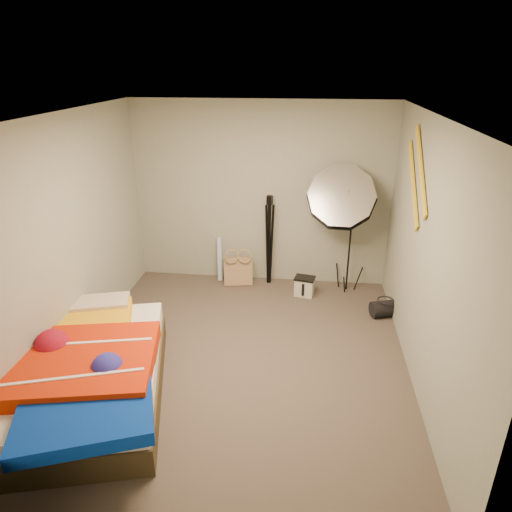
# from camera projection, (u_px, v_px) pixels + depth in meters

# --- Properties ---
(floor) EXTENTS (4.00, 4.00, 0.00)m
(floor) POSITION_uv_depth(u_px,v_px,m) (240.00, 359.00, 4.87)
(floor) COLOR #52483F
(floor) RESTS_ON ground
(ceiling) EXTENTS (4.00, 4.00, 0.00)m
(ceiling) POSITION_uv_depth(u_px,v_px,m) (236.00, 116.00, 3.89)
(ceiling) COLOR silver
(ceiling) RESTS_ON wall_back
(wall_back) EXTENTS (3.50, 0.00, 3.50)m
(wall_back) POSITION_uv_depth(u_px,v_px,m) (261.00, 195.00, 6.20)
(wall_back) COLOR gray
(wall_back) RESTS_ON floor
(wall_front) EXTENTS (3.50, 0.00, 3.50)m
(wall_front) POSITION_uv_depth(u_px,v_px,m) (184.00, 388.00, 2.55)
(wall_front) COLOR gray
(wall_front) RESTS_ON floor
(wall_left) EXTENTS (0.00, 4.00, 4.00)m
(wall_left) POSITION_uv_depth(u_px,v_px,m) (66.00, 243.00, 4.57)
(wall_left) COLOR gray
(wall_left) RESTS_ON floor
(wall_right) EXTENTS (0.00, 4.00, 4.00)m
(wall_right) POSITION_uv_depth(u_px,v_px,m) (426.00, 260.00, 4.19)
(wall_right) COLOR gray
(wall_right) RESTS_ON floor
(tote_bag) EXTENTS (0.42, 0.24, 0.41)m
(tote_bag) POSITION_uv_depth(u_px,v_px,m) (238.00, 271.00, 6.44)
(tote_bag) COLOR tan
(tote_bag) RESTS_ON floor
(wrapping_roll) EXTENTS (0.11, 0.19, 0.63)m
(wrapping_roll) POSITION_uv_depth(u_px,v_px,m) (220.00, 259.00, 6.54)
(wrapping_roll) COLOR #659AD7
(wrapping_roll) RESTS_ON floor
(camera_case) EXTENTS (0.27, 0.22, 0.25)m
(camera_case) POSITION_uv_depth(u_px,v_px,m) (304.00, 287.00, 6.16)
(camera_case) COLOR beige
(camera_case) RESTS_ON floor
(duffel_bag) EXTENTS (0.38, 0.30, 0.20)m
(duffel_bag) POSITION_uv_depth(u_px,v_px,m) (385.00, 309.00, 5.66)
(duffel_bag) COLOR black
(duffel_bag) RESTS_ON floor
(wall_stripe_upper) EXTENTS (0.02, 0.91, 0.78)m
(wall_stripe_upper) POSITION_uv_depth(u_px,v_px,m) (421.00, 170.00, 4.46)
(wall_stripe_upper) COLOR gold
(wall_stripe_upper) RESTS_ON wall_right
(wall_stripe_lower) EXTENTS (0.02, 0.91, 0.78)m
(wall_stripe_lower) POSITION_uv_depth(u_px,v_px,m) (413.00, 184.00, 4.77)
(wall_stripe_lower) COLOR gold
(wall_stripe_lower) RESTS_ON wall_right
(bed) EXTENTS (1.92, 2.36, 0.59)m
(bed) POSITION_uv_depth(u_px,v_px,m) (83.00, 373.00, 4.19)
(bed) COLOR #3E321E
(bed) RESTS_ON floor
(photo_umbrella) EXTENTS (1.11, 0.86, 1.85)m
(photo_umbrella) POSITION_uv_depth(u_px,v_px,m) (342.00, 198.00, 5.78)
(photo_umbrella) COLOR black
(photo_umbrella) RESTS_ON floor
(camera_tripod) EXTENTS (0.09, 0.09, 1.29)m
(camera_tripod) POSITION_uv_depth(u_px,v_px,m) (269.00, 234.00, 6.27)
(camera_tripod) COLOR black
(camera_tripod) RESTS_ON floor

